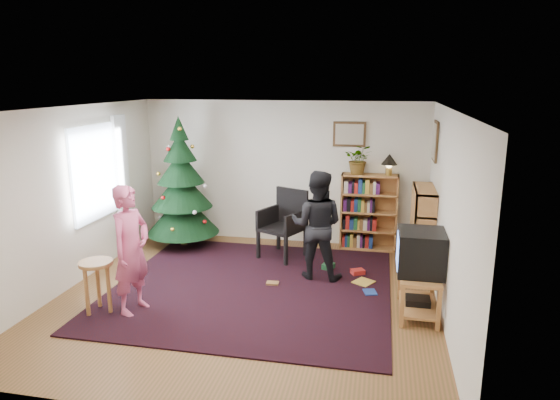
% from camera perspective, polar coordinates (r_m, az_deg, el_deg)
% --- Properties ---
extents(floor, '(5.00, 5.00, 0.00)m').
position_cam_1_polar(floor, '(6.86, -3.85, -10.95)').
color(floor, brown).
rests_on(floor, ground).
extents(ceiling, '(5.00, 5.00, 0.00)m').
position_cam_1_polar(ceiling, '(6.25, -4.22, 10.40)').
color(ceiling, white).
rests_on(ceiling, wall_back).
extents(wall_back, '(5.00, 0.02, 2.50)m').
position_cam_1_polar(wall_back, '(8.82, 0.32, 3.18)').
color(wall_back, silver).
rests_on(wall_back, floor).
extents(wall_front, '(5.00, 0.02, 2.50)m').
position_cam_1_polar(wall_front, '(4.21, -13.27, -9.07)').
color(wall_front, silver).
rests_on(wall_front, floor).
extents(wall_left, '(0.02, 5.00, 2.50)m').
position_cam_1_polar(wall_left, '(7.49, -22.78, 0.23)').
color(wall_left, silver).
rests_on(wall_left, floor).
extents(wall_right, '(0.02, 5.00, 2.50)m').
position_cam_1_polar(wall_right, '(6.27, 18.59, -1.87)').
color(wall_right, silver).
rests_on(wall_right, floor).
extents(rug, '(3.80, 3.60, 0.02)m').
position_cam_1_polar(rug, '(7.12, -3.21, -9.90)').
color(rug, black).
rests_on(rug, floor).
extents(window_pane, '(0.04, 1.20, 1.40)m').
position_cam_1_polar(window_pane, '(7.92, -20.36, 2.97)').
color(window_pane, silver).
rests_on(window_pane, wall_left).
extents(curtain, '(0.06, 0.35, 1.60)m').
position_cam_1_polar(curtain, '(8.49, -17.67, 3.85)').
color(curtain, white).
rests_on(curtain, wall_left).
extents(picture_back, '(0.55, 0.03, 0.42)m').
position_cam_1_polar(picture_back, '(8.54, 7.94, 7.46)').
color(picture_back, '#4C3319').
rests_on(picture_back, wall_back).
extents(picture_right, '(0.03, 0.50, 0.60)m').
position_cam_1_polar(picture_right, '(7.85, 17.34, 6.44)').
color(picture_right, '#4C3319').
rests_on(picture_right, wall_right).
extents(christmas_tree, '(1.25, 1.25, 2.26)m').
position_cam_1_polar(christmas_tree, '(8.74, -11.17, 0.76)').
color(christmas_tree, '#3F2816').
rests_on(christmas_tree, rug).
extents(bookshelf_back, '(0.95, 0.30, 1.30)m').
position_cam_1_polar(bookshelf_back, '(8.63, 10.10, -1.26)').
color(bookshelf_back, '#AD743E').
rests_on(bookshelf_back, floor).
extents(bookshelf_right, '(0.30, 0.95, 1.30)m').
position_cam_1_polar(bookshelf_right, '(7.76, 15.91, -3.26)').
color(bookshelf_right, '#AD743E').
rests_on(bookshelf_right, floor).
extents(tv_stand, '(0.47, 0.85, 0.55)m').
position_cam_1_polar(tv_stand, '(6.48, 15.54, -9.85)').
color(tv_stand, '#AD743E').
rests_on(tv_stand, floor).
extents(crt_tv, '(0.56, 0.60, 0.53)m').
position_cam_1_polar(crt_tv, '(6.30, 15.80, -5.74)').
color(crt_tv, black).
rests_on(crt_tv, tv_stand).
extents(armchair, '(0.81, 0.84, 1.11)m').
position_cam_1_polar(armchair, '(8.16, 0.40, -2.32)').
color(armchair, black).
rests_on(armchair, rug).
extents(stool, '(0.41, 0.41, 0.68)m').
position_cam_1_polar(stool, '(6.60, -20.23, -7.84)').
color(stool, '#AD743E').
rests_on(stool, floor).
extents(person_standing, '(0.51, 0.66, 1.62)m').
position_cam_1_polar(person_standing, '(6.40, -16.65, -5.50)').
color(person_standing, '#CE527C').
rests_on(person_standing, rug).
extents(person_by_chair, '(0.82, 0.66, 1.60)m').
position_cam_1_polar(person_by_chair, '(7.22, 4.24, -2.88)').
color(person_by_chair, black).
rests_on(person_by_chair, rug).
extents(potted_plant, '(0.45, 0.39, 0.50)m').
position_cam_1_polar(potted_plant, '(8.45, 8.99, 4.61)').
color(potted_plant, gray).
rests_on(potted_plant, bookshelf_back).
extents(table_lamp, '(0.27, 0.27, 0.36)m').
position_cam_1_polar(table_lamp, '(8.45, 12.38, 4.40)').
color(table_lamp, '#A57F33').
rests_on(table_lamp, bookshelf_back).
extents(floor_clutter, '(1.57, 0.98, 0.08)m').
position_cam_1_polar(floor_clutter, '(7.36, 6.67, -8.91)').
color(floor_clutter, '#A51E19').
rests_on(floor_clutter, rug).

